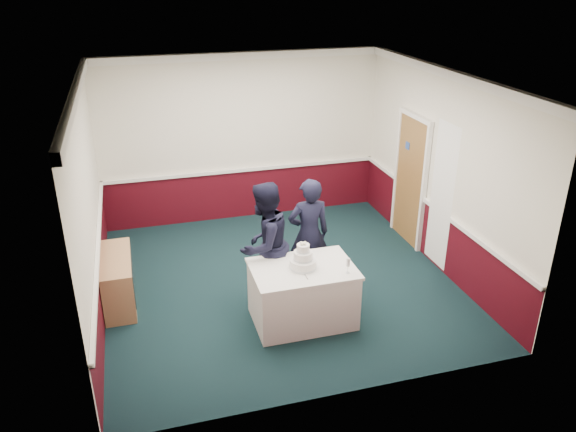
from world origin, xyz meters
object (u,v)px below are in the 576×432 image
object	(u,v)px
person_man	(264,245)
person_woman	(309,234)
cake_table	(303,294)
wedding_cake	(303,260)
cake_knife	(305,275)
sideboard	(118,280)
champagne_flute	(348,263)

from	to	relation	value
person_man	person_woman	world-z (taller)	person_man
cake_table	wedding_cake	distance (m)	0.50
person_woman	cake_knife	bearing A→B (deg)	71.53
wedding_cake	person_woman	distance (m)	0.89
sideboard	wedding_cake	xyz separation A→B (m)	(2.31, -1.11, 0.55)
wedding_cake	person_man	xyz separation A→B (m)	(-0.36, 0.58, -0.02)
cake_knife	person_man	bearing A→B (deg)	113.86
person_woman	person_man	bearing A→B (deg)	20.16
cake_knife	champagne_flute	bearing A→B (deg)	-7.90
cake_knife	person_woman	world-z (taller)	person_woman
wedding_cake	cake_knife	bearing A→B (deg)	-98.53
wedding_cake	cake_knife	size ratio (longest dim) A/B	1.65
cake_knife	cake_table	bearing A→B (deg)	82.15
cake_table	cake_knife	size ratio (longest dim) A/B	6.00
wedding_cake	cake_table	bearing A→B (deg)	-90.00
cake_table	person_man	bearing A→B (deg)	122.08
champagne_flute	cake_knife	bearing A→B (deg)	171.42
sideboard	person_woman	xyz separation A→B (m)	(2.65, -0.29, 0.48)
wedding_cake	person_man	bearing A→B (deg)	122.08
person_man	wedding_cake	bearing A→B (deg)	85.03
sideboard	person_man	world-z (taller)	person_man
wedding_cake	cake_knife	distance (m)	0.23
cake_table	person_woman	xyz separation A→B (m)	(0.34, 0.82, 0.43)
sideboard	champagne_flute	size ratio (longest dim) A/B	5.85
cake_table	champagne_flute	xyz separation A→B (m)	(0.50, -0.28, 0.53)
wedding_cake	person_woman	size ratio (longest dim) A/B	0.22
cake_table	champagne_flute	world-z (taller)	champagne_flute
cake_table	person_woman	bearing A→B (deg)	67.44
person_woman	cake_table	bearing A→B (deg)	68.94
cake_table	wedding_cake	bearing A→B (deg)	90.00
person_man	sideboard	bearing A→B (deg)	-52.16
champagne_flute	wedding_cake	bearing A→B (deg)	150.75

